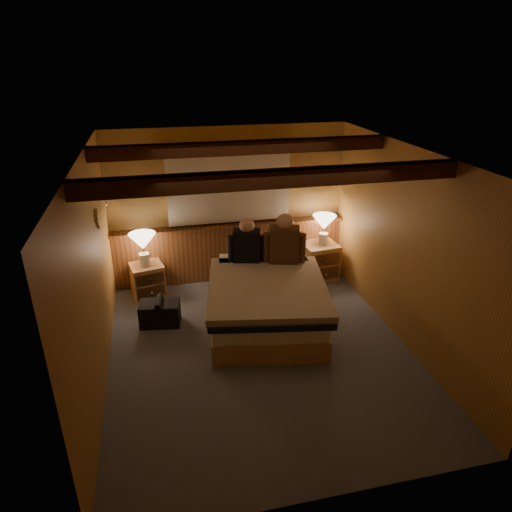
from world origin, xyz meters
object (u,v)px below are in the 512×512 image
object	(u,v)px
lamp_left	(143,243)
person_right	(284,242)
duffel_bag	(160,313)
bed	(267,302)
nightstand_left	(148,280)
person_left	(247,243)
lamp_right	(324,224)
nightstand_right	(319,261)

from	to	relation	value
lamp_left	person_right	bearing A→B (deg)	-17.84
person_right	duffel_bag	size ratio (longest dim) A/B	1.30
lamp_left	person_right	distance (m)	2.03
lamp_left	duffel_bag	bearing A→B (deg)	-79.55
bed	person_right	bearing A→B (deg)	64.37
bed	nightstand_left	size ratio (longest dim) A/B	4.01
lamp_left	person_right	xyz separation A→B (m)	(1.93, -0.62, 0.09)
bed	person_left	bearing A→B (deg)	109.90
lamp_left	lamp_right	distance (m)	2.75
nightstand_right	lamp_left	distance (m)	2.76
lamp_left	duffel_bag	xyz separation A→B (m)	(0.15, -0.84, -0.69)
nightstand_right	person_right	bearing A→B (deg)	-147.35
lamp_left	duffel_bag	world-z (taller)	lamp_left
bed	nightstand_right	size ratio (longest dim) A/B	3.62
nightstand_left	nightstand_right	xyz separation A→B (m)	(2.69, -0.01, 0.04)
nightstand_right	lamp_left	world-z (taller)	lamp_left
person_left	bed	bearing A→B (deg)	-65.79
person_right	duffel_bag	world-z (taller)	person_right
lamp_left	person_left	distance (m)	1.51
bed	person_right	world-z (taller)	person_right
nightstand_left	person_left	distance (m)	1.64
lamp_left	person_left	size ratio (longest dim) A/B	0.76
bed	lamp_right	distance (m)	1.77
person_left	nightstand_right	bearing A→B (deg)	34.87
lamp_left	nightstand_left	bearing A→B (deg)	52.87
bed	duffel_bag	distance (m)	1.44
bed	nightstand_left	xyz separation A→B (m)	(-1.53, 1.17, -0.09)
nightstand_right	lamp_right	world-z (taller)	lamp_right
bed	nightstand_right	world-z (taller)	bed
lamp_left	nightstand_right	bearing A→B (deg)	0.09
person_left	person_right	world-z (taller)	person_right
nightstand_left	duffel_bag	world-z (taller)	nightstand_left
nightstand_right	person_right	distance (m)	1.19
person_left	person_right	bearing A→B (deg)	-1.89
lamp_right	nightstand_right	bearing A→B (deg)	171.38
nightstand_right	lamp_right	xyz separation A→B (m)	(0.04, -0.01, 0.63)
lamp_right	person_right	distance (m)	1.03
nightstand_left	person_right	world-z (taller)	person_right
duffel_bag	nightstand_left	bearing A→B (deg)	108.01
lamp_right	person_right	xyz separation A→B (m)	(-0.82, -0.62, 0.02)
bed	person_right	size ratio (longest dim) A/B	2.89
bed	nightstand_left	distance (m)	1.93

